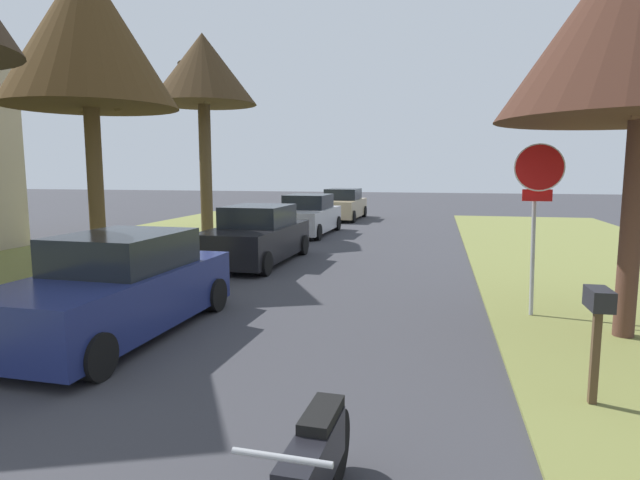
# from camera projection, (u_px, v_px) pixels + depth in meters

# --- Properties ---
(stop_sign_far) EXTENTS (0.81, 0.46, 2.96)m
(stop_sign_far) POSITION_uv_depth(u_px,v_px,m) (537.00, 192.00, 8.93)
(stop_sign_far) COLOR #9EA0A5
(stop_sign_far) RESTS_ON grass_verge_right
(street_tree_left_mid_b) EXTENTS (4.26, 4.26, 7.62)m
(street_tree_left_mid_b) POSITION_uv_depth(u_px,v_px,m) (87.00, 34.00, 12.89)
(street_tree_left_mid_b) COLOR brown
(street_tree_left_mid_b) RESTS_ON grass_verge_left
(street_tree_left_far) EXTENTS (3.91, 3.91, 7.47)m
(street_tree_left_far) POSITION_uv_depth(u_px,v_px,m) (203.00, 71.00, 19.42)
(street_tree_left_far) COLOR #4C3B25
(street_tree_left_far) RESTS_ON grass_verge_left
(parked_sedan_navy) EXTENTS (2.06, 4.45, 1.57)m
(parked_sedan_navy) POSITION_uv_depth(u_px,v_px,m) (118.00, 289.00, 8.22)
(parked_sedan_navy) COLOR navy
(parked_sedan_navy) RESTS_ON ground
(parked_sedan_black) EXTENTS (2.06, 4.45, 1.57)m
(parked_sedan_black) POSITION_uv_depth(u_px,v_px,m) (256.00, 237.00, 14.58)
(parked_sedan_black) COLOR black
(parked_sedan_black) RESTS_ON ground
(parked_sedan_silver) EXTENTS (2.06, 4.45, 1.57)m
(parked_sedan_silver) POSITION_uv_depth(u_px,v_px,m) (307.00, 216.00, 21.00)
(parked_sedan_silver) COLOR #BCBCC1
(parked_sedan_silver) RESTS_ON ground
(parked_sedan_tan) EXTENTS (2.06, 4.45, 1.57)m
(parked_sedan_tan) POSITION_uv_depth(u_px,v_px,m) (342.00, 205.00, 27.30)
(parked_sedan_tan) COLOR tan
(parked_sedan_tan) RESTS_ON ground
(parked_motorcycle) EXTENTS (0.60, 2.05, 0.97)m
(parked_motorcycle) POSITION_uv_depth(u_px,v_px,m) (313.00, 472.00, 3.66)
(parked_motorcycle) COLOR black
(parked_motorcycle) RESTS_ON ground
(curbside_mailbox) EXTENTS (0.22, 0.44, 1.27)m
(curbside_mailbox) POSITION_uv_depth(u_px,v_px,m) (598.00, 313.00, 5.60)
(curbside_mailbox) COLOR brown
(curbside_mailbox) RESTS_ON grass_verge_right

